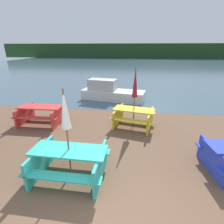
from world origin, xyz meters
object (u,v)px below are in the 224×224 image
picnic_table_teal (70,160)px  boat (110,92)px  umbrella_crimson (135,83)px  picnic_table_yellow (134,116)px  umbrella_white (65,111)px  picnic_table_red (41,113)px

picnic_table_teal → boat: (0.03, 6.93, -0.01)m
picnic_table_teal → umbrella_crimson: 3.80m
picnic_table_yellow → boat: boat is taller
umbrella_crimson → boat: umbrella_crimson is taller
umbrella_crimson → umbrella_white: 3.57m
picnic_table_teal → umbrella_white: umbrella_white is taller
umbrella_crimson → umbrella_white: bearing=-115.2°
picnic_table_yellow → boat: 3.99m
picnic_table_teal → umbrella_crimson: umbrella_crimson is taller
picnic_table_yellow → umbrella_crimson: size_ratio=0.79×
picnic_table_yellow → picnic_table_red: bearing=-176.5°
picnic_table_red → umbrella_crimson: 4.10m
picnic_table_red → boat: (2.39, 3.94, -0.01)m
umbrella_white → boat: umbrella_white is taller
umbrella_white → boat: (0.03, 6.93, -1.31)m
umbrella_white → boat: bearing=89.7°
picnic_table_yellow → umbrella_white: size_ratio=0.82×
picnic_table_yellow → umbrella_white: bearing=-115.2°
picnic_table_red → umbrella_crimson: (3.88, 0.24, 1.30)m
picnic_table_yellow → boat: size_ratio=0.47×
picnic_table_red → umbrella_white: size_ratio=0.81×
umbrella_crimson → picnic_table_red: bearing=-176.5°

